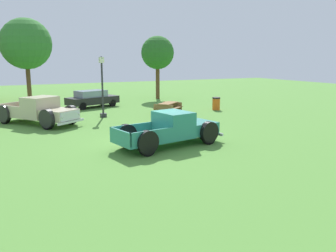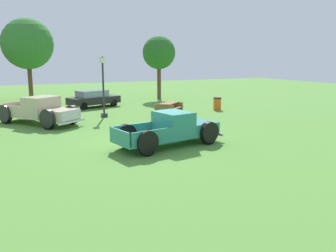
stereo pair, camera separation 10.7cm
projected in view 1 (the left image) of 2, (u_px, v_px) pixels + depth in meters
name	position (u px, v px, depth m)	size (l,w,h in m)	color
ground_plane	(148.00, 143.00, 16.03)	(80.00, 80.00, 0.00)	#548C38
pickup_truck_foreground	(174.00, 129.00, 15.63)	(5.16, 2.67, 1.50)	#2D8475
pickup_truck_behind_left	(41.00, 111.00, 20.41)	(4.56, 5.42, 1.62)	#C6B793
sedan_distant_a	(92.00, 98.00, 27.55)	(4.31, 2.82, 1.34)	black
lamp_post_near	(102.00, 86.00, 22.76)	(0.36, 0.36, 3.93)	#2D2D33
picnic_table	(168.00, 107.00, 24.34)	(2.33, 2.29, 0.78)	olive
trash_can	(216.00, 104.00, 26.23)	(0.59, 0.59, 0.95)	orange
oak_tree_east	(26.00, 44.00, 29.27)	(4.22, 4.22, 7.08)	brown
oak_tree_west	(158.00, 53.00, 32.71)	(3.05, 3.05, 5.81)	brown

